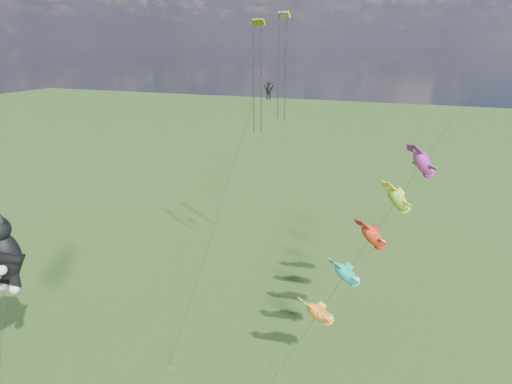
% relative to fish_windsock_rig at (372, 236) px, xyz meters
% --- Properties ---
extents(ground, '(300.00, 300.00, 0.00)m').
position_rel_fish_windsock_rig_xyz_m(ground, '(-19.88, -8.61, -9.01)').
color(ground, '#1C3D0F').
extents(fish_windsock_rig, '(9.76, 12.77, 16.02)m').
position_rel_fish_windsock_rig_xyz_m(fish_windsock_rig, '(0.00, 0.00, 0.00)').
color(fish_windsock_rig, brown).
rests_on(fish_windsock_rig, ground).
extents(parafoil_rig, '(3.45, 17.39, 24.41)m').
position_rel_fish_windsock_rig_xyz_m(parafoil_rig, '(-10.16, 7.50, 9.47)').
color(parafoil_rig, brown).
rests_on(parafoil_rig, ground).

